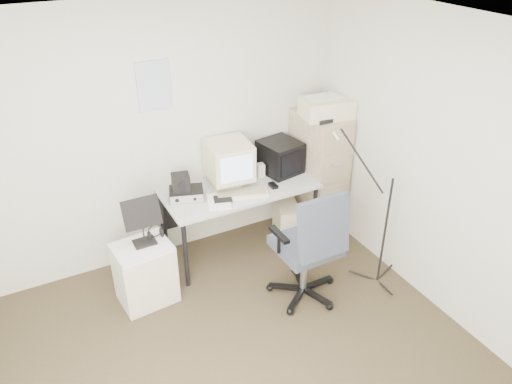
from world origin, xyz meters
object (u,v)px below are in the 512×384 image
side_cart (145,273)px  desk (240,218)px  filing_cabinet (318,172)px  office_chair (306,244)px

side_cart → desk: bearing=10.5°
filing_cabinet → desk: filing_cabinet is taller
filing_cabinet → desk: 0.99m
desk → side_cart: bearing=-164.2°
desk → office_chair: bearing=-78.0°
office_chair → side_cart: office_chair is taller
desk → office_chair: size_ratio=1.32×
filing_cabinet → office_chair: filing_cabinet is taller
desk → side_cart: 1.13m
filing_cabinet → office_chair: (-0.76, -0.94, -0.08)m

